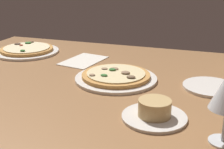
{
  "coord_description": "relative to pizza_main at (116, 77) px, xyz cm",
  "views": [
    {
      "loc": [
        -31.36,
        88.06,
        40.72
      ],
      "look_at": [
        -0.3,
        -3.34,
        7.0
      ],
      "focal_mm": 49.53,
      "sensor_mm": 36.0,
      "label": 1
    }
  ],
  "objects": [
    {
      "name": "side_plate",
      "position": [
        -31.02,
        -2.37,
        -0.72
      ],
      "size": [
        17.49,
        17.49,
        0.9
      ],
      "primitive_type": "cylinder",
      "color": "silver",
      "rests_on": "dining_table"
    },
    {
      "name": "pizza_main",
      "position": [
        0.0,
        0.0,
        0.0
      ],
      "size": [
        28.1,
        28.1,
        3.37
      ],
      "color": "silver",
      "rests_on": "dining_table"
    },
    {
      "name": "ramekin_on_saucer",
      "position": [
        -18.15,
        24.04,
        0.71
      ],
      "size": [
        16.75,
        16.75,
        5.11
      ],
      "color": "silver",
      "rests_on": "dining_table"
    },
    {
      "name": "pizza_side",
      "position": [
        49.16,
        -20.93,
        -0.01
      ],
      "size": [
        28.31,
        28.31,
        3.38
      ],
      "color": "white",
      "rests_on": "dining_table"
    },
    {
      "name": "paper_menu",
      "position": [
        19.67,
        -17.05,
        -1.02
      ],
      "size": [
        16.33,
        21.64,
        0.3
      ],
      "primitive_type": "cube",
      "rotation": [
        0.0,
        0.0,
        -0.18
      ],
      "color": "silver",
      "rests_on": "dining_table"
    },
    {
      "name": "dining_table",
      "position": [
        0.6,
        6.66,
        -3.17
      ],
      "size": [
        150.0,
        110.0,
        4.0
      ],
      "primitive_type": "cube",
      "color": "#996B42",
      "rests_on": "ground"
    }
  ]
}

